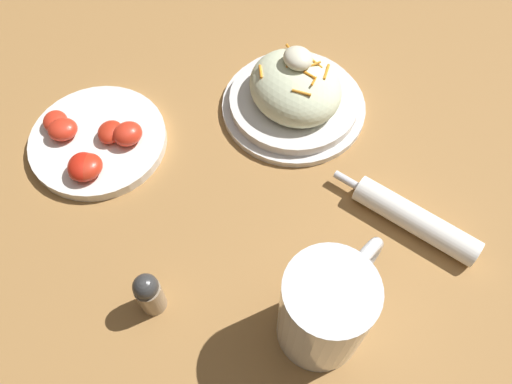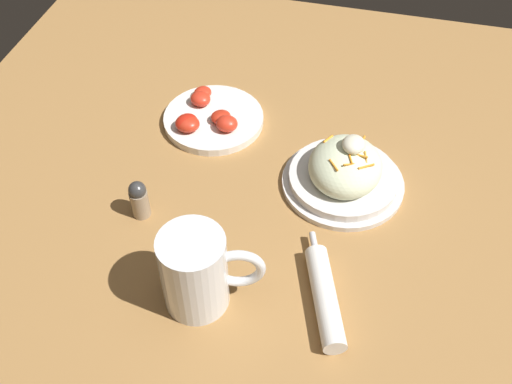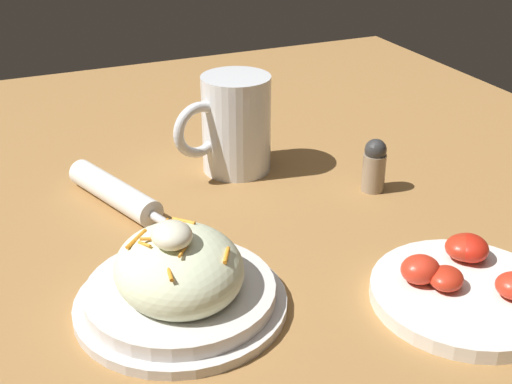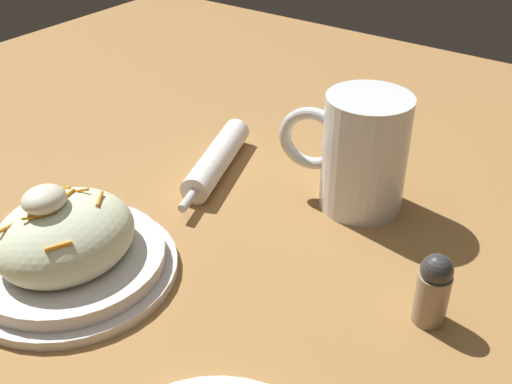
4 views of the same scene
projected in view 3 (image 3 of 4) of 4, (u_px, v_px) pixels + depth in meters
name	position (u px, v px, depth m)	size (l,w,h in m)	color
ground_plane	(191.00, 235.00, 0.81)	(1.43, 1.43, 0.00)	#9E703D
salad_plate	(180.00, 281.00, 0.67)	(0.21, 0.21, 0.10)	silver
beer_mug	(235.00, 129.00, 0.95)	(0.10, 0.15, 0.14)	white
napkin_roll	(115.00, 192.00, 0.87)	(0.20, 0.09, 0.03)	white
tomato_plate	(467.00, 286.00, 0.69)	(0.19, 0.19, 0.04)	white
salt_shaker	(374.00, 165.00, 0.90)	(0.03, 0.03, 0.07)	gray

